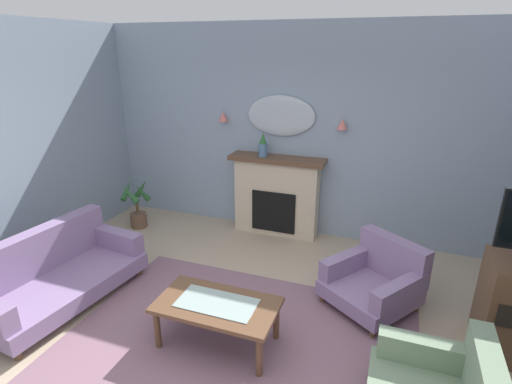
% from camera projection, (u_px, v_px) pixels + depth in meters
% --- Properties ---
extents(floor, '(7.01, 6.61, 0.10)m').
position_uv_depth(floor, '(227.00, 367.00, 3.47)').
color(floor, tan).
rests_on(floor, ground).
extents(wall_back, '(7.01, 0.10, 2.93)m').
position_uv_depth(wall_back, '(308.00, 134.00, 5.46)').
color(wall_back, '#8C9EB2').
rests_on(wall_back, ground).
extents(patterned_rug, '(3.20, 2.40, 0.01)m').
position_uv_depth(patterned_rug, '(235.00, 347.00, 3.63)').
color(patterned_rug, '#7F5B6B').
rests_on(patterned_rug, ground).
extents(fireplace, '(1.36, 0.36, 1.16)m').
position_uv_depth(fireplace, '(276.00, 196.00, 5.70)').
color(fireplace, beige).
rests_on(fireplace, ground).
extents(mantel_vase_centre, '(0.13, 0.13, 0.34)m').
position_uv_depth(mantel_vase_centre, '(263.00, 146.00, 5.48)').
color(mantel_vase_centre, '#4C7093').
rests_on(mantel_vase_centre, fireplace).
extents(wall_mirror, '(0.96, 0.06, 0.56)m').
position_uv_depth(wall_mirror, '(281.00, 116.00, 5.43)').
color(wall_mirror, '#B2BCC6').
extents(wall_sconce_left, '(0.14, 0.14, 0.14)m').
position_uv_depth(wall_sconce_left, '(223.00, 117.00, 5.67)').
color(wall_sconce_left, '#D17066').
extents(wall_sconce_right, '(0.14, 0.14, 0.14)m').
position_uv_depth(wall_sconce_right, '(342.00, 124.00, 5.13)').
color(wall_sconce_right, '#D17066').
extents(coffee_table, '(1.10, 0.60, 0.45)m').
position_uv_depth(coffee_table, '(217.00, 308.00, 3.56)').
color(coffee_table, brown).
rests_on(coffee_table, ground).
extents(floral_couch, '(1.06, 1.80, 0.76)m').
position_uv_depth(floral_couch, '(54.00, 273.00, 4.23)').
color(floral_couch, gray).
rests_on(floral_couch, ground).
extents(armchair_near_fireplace, '(1.13, 1.13, 0.71)m').
position_uv_depth(armchair_near_fireplace, '(377.00, 279.00, 4.15)').
color(armchair_near_fireplace, gray).
rests_on(armchair_near_fireplace, ground).
extents(potted_plant_small_fern, '(0.41, 0.39, 0.75)m').
position_uv_depth(potted_plant_small_fern, '(137.00, 206.00, 5.96)').
color(potted_plant_small_fern, brown).
rests_on(potted_plant_small_fern, ground).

